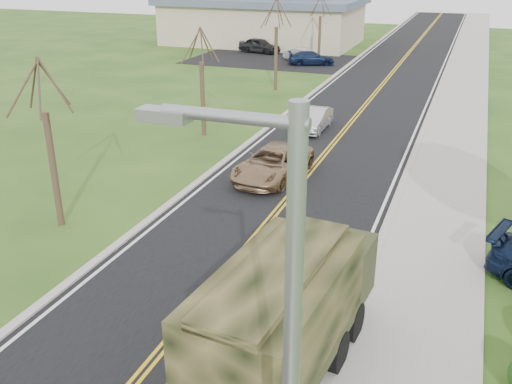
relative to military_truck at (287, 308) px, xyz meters
The scene contains 15 objects.
road 34.98m from the military_truck, 95.23° to the left, with size 8.00×120.00×0.01m, color black.
curb_right 34.85m from the military_truck, 88.41° to the left, with size 0.30×120.00×0.12m, color #9E998E.
sidewalk_right 34.94m from the military_truck, 85.53° to the left, with size 3.20×120.00×0.10m, color #9E998E.
curb_left 35.60m from the military_truck, 101.90° to the left, with size 0.30×120.00×0.10m, color #9E998E.
bare_tree_a 11.28m from the military_truck, 154.81° to the left, with size 1.93×2.26×6.08m.
bare_tree_b 19.65m from the military_truck, 121.24° to the left, with size 1.83×2.14×5.73m.
bare_tree_c 30.55m from the military_truck, 109.48° to the left, with size 2.04×2.39×6.42m.
bare_tree_d 42.05m from the military_truck, 104.02° to the left, with size 1.88×2.20×5.91m.
commercial_building 54.27m from the military_truck, 110.68° to the left, with size 25.50×21.50×5.65m.
military_truck is the anchor object (origin of this frame).
suv_champagne 12.89m from the military_truck, 110.64° to the left, with size 2.25×4.88×1.36m, color #917152.
sedan_silver 20.43m from the military_truck, 103.63° to the left, with size 1.30×3.72×1.23m, color #B9BABE.
lot_car_dark 47.44m from the military_truck, 111.26° to the left, with size 1.72×4.29×1.46m, color black.
lot_car_silver 42.68m from the military_truck, 105.89° to the left, with size 1.29×3.70×1.22m, color silver.
lot_car_navy 40.94m from the military_truck, 104.89° to the left, with size 1.68×4.12×1.20m, color #0E1934.
Camera 1 is at (6.33, -5.00, 9.13)m, focal length 40.00 mm.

